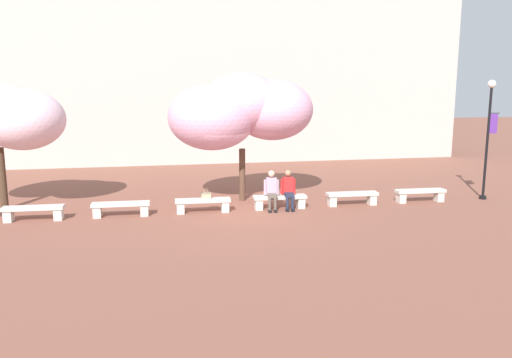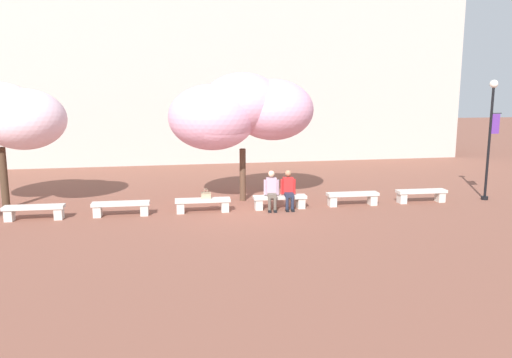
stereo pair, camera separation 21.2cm
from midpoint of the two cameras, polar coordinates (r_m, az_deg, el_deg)
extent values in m
plane|color=brown|center=(16.40, -1.25, -3.62)|extent=(100.00, 100.00, 0.00)
cube|color=#B7B2A8|center=(28.59, -5.68, 11.27)|extent=(29.11, 4.00, 9.01)
cube|color=beige|center=(16.52, -23.72, -2.96)|extent=(1.79, 0.49, 0.10)
cube|color=beige|center=(16.77, -26.03, -3.74)|extent=(0.25, 0.35, 0.35)
cube|color=beige|center=(16.39, -21.25, -3.70)|extent=(0.25, 0.35, 0.35)
cube|color=beige|center=(16.13, -14.83, -2.73)|extent=(1.79, 0.49, 0.10)
cube|color=beige|center=(16.28, -17.30, -3.56)|extent=(0.25, 0.35, 0.35)
cube|color=beige|center=(16.12, -12.26, -3.46)|extent=(0.25, 0.35, 0.35)
cube|color=beige|center=(16.15, -5.74, -2.43)|extent=(1.79, 0.49, 0.10)
cube|color=beige|center=(16.18, -8.26, -3.28)|extent=(0.25, 0.35, 0.35)
cube|color=beige|center=(16.25, -3.20, -3.13)|extent=(0.25, 0.35, 0.35)
cube|color=beige|center=(16.57, 3.11, -2.07)|extent=(1.79, 0.49, 0.10)
cube|color=beige|center=(16.49, 0.66, -2.92)|extent=(0.25, 0.35, 0.35)
cube|color=beige|center=(16.77, 5.49, -2.74)|extent=(0.25, 0.35, 0.35)
cube|color=beige|center=(17.36, 11.33, -1.70)|extent=(1.79, 0.49, 0.10)
cube|color=beige|center=(17.17, 9.06, -2.52)|extent=(0.25, 0.35, 0.35)
cube|color=beige|center=(17.66, 13.49, -2.33)|extent=(0.25, 0.35, 0.35)
cube|color=beige|center=(18.47, 18.70, -1.33)|extent=(1.79, 0.49, 0.10)
cube|color=beige|center=(18.20, 16.66, -2.11)|extent=(0.25, 0.35, 0.35)
cube|color=beige|center=(18.85, 20.59, -1.92)|extent=(0.25, 0.35, 0.35)
cube|color=black|center=(16.17, 1.95, -3.72)|extent=(0.13, 0.23, 0.06)
cylinder|color=brown|center=(16.18, 1.93, -2.94)|extent=(0.10, 0.10, 0.42)
cube|color=black|center=(16.19, 2.58, -3.71)|extent=(0.13, 0.23, 0.06)
cylinder|color=brown|center=(16.20, 2.57, -2.93)|extent=(0.10, 0.10, 0.42)
cube|color=brown|center=(16.30, 2.20, -1.87)|extent=(0.33, 0.43, 0.12)
cube|color=#B293A8|center=(16.46, 2.13, -0.79)|extent=(0.37, 0.26, 0.54)
sphere|color=beige|center=(16.39, 2.14, 0.60)|extent=(0.21, 0.21, 0.21)
cylinder|color=#B293A8|center=(16.43, 1.41, -0.95)|extent=(0.09, 0.09, 0.50)
cylinder|color=#B293A8|center=(16.47, 2.87, -0.94)|extent=(0.09, 0.09, 0.50)
cube|color=black|center=(16.30, 3.97, -3.62)|extent=(0.12, 0.23, 0.06)
cylinder|color=#23283D|center=(16.31, 3.94, -2.85)|extent=(0.10, 0.10, 0.42)
cube|color=black|center=(16.33, 4.59, -3.60)|extent=(0.12, 0.23, 0.06)
cylinder|color=#23283D|center=(16.34, 4.56, -2.84)|extent=(0.10, 0.10, 0.42)
cube|color=#23283D|center=(16.44, 4.16, -1.79)|extent=(0.32, 0.42, 0.12)
cube|color=red|center=(16.60, 4.05, -0.72)|extent=(0.36, 0.25, 0.54)
sphere|color=#A37556|center=(16.53, 4.06, 0.66)|extent=(0.21, 0.21, 0.21)
cylinder|color=red|center=(16.56, 3.34, -0.88)|extent=(0.09, 0.09, 0.50)
cylinder|color=red|center=(16.62, 4.77, -0.86)|extent=(0.09, 0.09, 0.50)
cube|color=tan|center=(16.10, -5.37, -1.88)|extent=(0.30, 0.14, 0.22)
cube|color=gray|center=(16.08, -5.37, -1.57)|extent=(0.30, 0.15, 0.04)
torus|color=#807259|center=(16.07, -5.38, -1.32)|extent=(0.14, 0.02, 0.14)
cylinder|color=#513828|center=(17.71, -1.19, 0.48)|extent=(0.22, 0.22, 1.86)
ellipsoid|color=#EAA8C6|center=(17.47, -1.22, 8.61)|extent=(2.82, 2.94, 2.12)
ellipsoid|color=#EAA8C6|center=(17.10, -4.67, 7.05)|extent=(2.97, 3.19, 2.23)
ellipsoid|color=#EAA8C6|center=(17.67, 2.28, 7.91)|extent=(2.83, 3.09, 2.12)
cylinder|color=#473323|center=(18.35, -26.56, 0.07)|extent=(0.25, 0.25, 2.06)
ellipsoid|color=#F4CCDB|center=(17.67, -24.63, 6.22)|extent=(2.60, 2.65, 1.95)
cylinder|color=black|center=(19.86, 24.94, -1.98)|extent=(0.24, 0.24, 0.12)
cylinder|color=black|center=(19.58, 25.36, 3.55)|extent=(0.09, 0.09, 3.97)
sphere|color=white|center=(19.49, 25.83, 9.76)|extent=(0.28, 0.28, 0.28)
cylinder|color=black|center=(19.62, 26.08, 6.77)|extent=(0.40, 0.02, 0.02)
cube|color=#5B2D8E|center=(19.64, 25.99, 5.69)|extent=(0.30, 0.02, 0.70)
camera|label=1|loc=(0.11, -89.63, 0.07)|focal=35.00mm
camera|label=2|loc=(0.11, 90.37, -0.07)|focal=35.00mm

